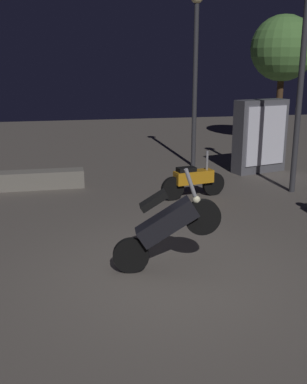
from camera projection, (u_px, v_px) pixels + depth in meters
The scene contains 8 objects.
ground_plane at pixel (170, 277), 7.05m from camera, with size 40.00×40.00×0.00m, color #605951.
motorcycle_black_foreground at pixel (166, 226), 7.05m from camera, with size 1.66×0.40×1.63m.
motorcycle_orange_parked_left at pixel (193, 180), 11.03m from camera, with size 1.65×0.49×1.11m.
streetlamp_near at pixel (303, 54), 10.75m from camera, with size 0.36×0.36×5.24m.
streetlamp_far at pixel (196, 59), 13.66m from camera, with size 0.36×0.36×5.09m.
tree_left_bg at pixel (283, 49), 17.14m from camera, with size 2.40×2.40×4.81m.
kiosk_billboard at pixel (260, 136), 13.48m from camera, with size 1.68×0.91×2.10m.
planter_wall_low at pixel (22, 180), 11.84m from camera, with size 3.12×0.50×0.45m.
Camera 1 is at (-1.54, -6.26, 3.15)m, focal length 43.51 mm.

